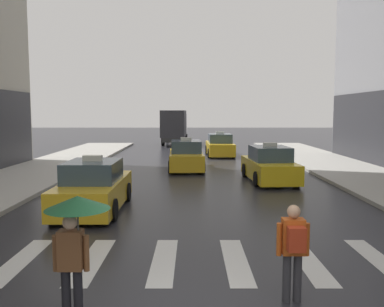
{
  "coord_description": "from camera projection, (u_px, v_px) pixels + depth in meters",
  "views": [
    {
      "loc": [
        -0.17,
        -5.47,
        3.17
      ],
      "look_at": [
        -0.16,
        8.0,
        1.81
      ],
      "focal_mm": 38.15,
      "sensor_mm": 36.0,
      "label": 1
    }
  ],
  "objects": [
    {
      "name": "crosswalk_markings",
      "position": [
        200.0,
        260.0,
        8.74
      ],
      "size": [
        11.3,
        2.8,
        0.01
      ],
      "color": "silver",
      "rests_on": "ground"
    },
    {
      "name": "taxi_lead",
      "position": [
        94.0,
        188.0,
        13.18
      ],
      "size": [
        1.95,
        4.55,
        1.8
      ],
      "color": "gold",
      "rests_on": "ground"
    },
    {
      "name": "taxi_second",
      "position": [
        269.0,
        166.0,
        18.74
      ],
      "size": [
        2.13,
        4.63,
        1.8
      ],
      "color": "yellow",
      "rests_on": "ground"
    },
    {
      "name": "taxi_third",
      "position": [
        186.0,
        157.0,
        22.59
      ],
      "size": [
        2.07,
        4.6,
        1.8
      ],
      "color": "gold",
      "rests_on": "ground"
    },
    {
      "name": "taxi_fourth",
      "position": [
        220.0,
        146.0,
        29.7
      ],
      "size": [
        2.01,
        4.58,
        1.8
      ],
      "color": "gold",
      "rests_on": "ground"
    },
    {
      "name": "box_truck",
      "position": [
        174.0,
        126.0,
        40.09
      ],
      "size": [
        2.43,
        7.59,
        3.35
      ],
      "color": "#2D2D2D",
      "rests_on": "ground"
    },
    {
      "name": "pedestrian_with_umbrella",
      "position": [
        75.0,
        224.0,
        6.05
      ],
      "size": [
        0.96,
        0.96,
        1.94
      ],
      "color": "black",
      "rests_on": "ground"
    },
    {
      "name": "pedestrian_with_backpack",
      "position": [
        293.0,
        246.0,
        6.73
      ],
      "size": [
        0.55,
        0.43,
        1.65
      ],
      "color": "#333338",
      "rests_on": "ground"
    }
  ]
}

